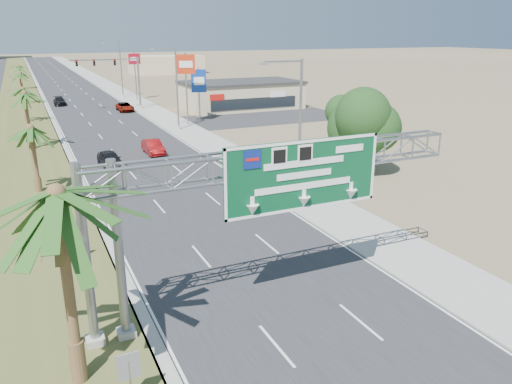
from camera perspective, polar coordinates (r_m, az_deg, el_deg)
The scene contains 27 objects.
road at distance 118.80m, azimuth -20.55°, elevation 11.11°, with size 12.00×300.00×0.02m, color #28282B.
sidewalk_right at distance 119.80m, azimuth -16.44°, elevation 11.57°, with size 4.00×300.00×0.10m, color #9E9B93.
median_grass at distance 118.39m, azimuth -25.43°, elevation 10.53°, with size 7.00×300.00×0.12m, color #4D5626.
sign_gantry at distance 20.57m, azimuth 1.13°, elevation 1.87°, with size 16.75×1.24×7.50m.
palm_near at distance 16.54m, azimuth -21.85°, elevation -0.31°, with size 5.70×5.70×8.35m.
palm_row_b at distance 40.40m, azimuth -24.38°, elevation 6.56°, with size 3.99×3.99×5.95m.
palm_row_c at distance 56.14m, azimuth -24.96°, elevation 10.05°, with size 3.99×3.99×6.75m.
palm_row_d at distance 74.18m, azimuth -25.10°, elevation 10.58°, with size 3.99×3.99×5.45m.
palm_row_e at distance 93.05m, azimuth -25.36°, elevation 12.12°, with size 3.99×3.99×6.15m.
palm_row_f at distance 118.02m, azimuth -25.49°, elevation 12.79°, with size 3.99×3.99×5.75m.
streetlight_near at distance 35.07m, azimuth 4.74°, elevation 6.25°, with size 3.27×0.44×10.00m.
streetlight_mid at distance 62.60m, azimuth -9.18°, elevation 11.20°, with size 3.27×0.44×10.00m.
streetlight_far at distance 97.58m, azimuth -15.26°, elevation 13.14°, with size 3.27×0.44×10.00m.
signal_mast at distance 81.47m, azimuth -14.68°, elevation 12.47°, with size 10.28×0.71×8.00m.
store_building at distance 80.95m, azimuth -1.72°, elevation 10.97°, with size 18.00×10.00×4.00m, color #C6B586.
oak_near at distance 42.54m, azimuth 11.18°, elevation 7.80°, with size 4.50×4.50×6.80m.
oak_far at distance 47.59m, azimuth 11.26°, elevation 7.97°, with size 3.50×3.50×5.60m.
median_signback_a at distance 17.33m, azimuth -14.29°, elevation -19.13°, with size 0.75×0.08×2.08m.
median_signback_b at distance 27.81m, azimuth -20.60°, elevation -5.02°, with size 0.75×0.08×2.08m.
building_distant_right at distance 153.35m, azimuth -10.23°, elevation 14.15°, with size 20.00×12.00×5.00m, color #C6B586.
car_left_lane at distance 46.96m, azimuth -16.36°, elevation 3.60°, with size 1.73×4.30×1.46m, color black.
car_mid_lane at distance 51.08m, azimuth -11.68°, elevation 5.04°, with size 1.50×4.29×1.41m, color maroon.
car_right_lane at distance 80.34m, azimuth -14.75°, elevation 9.37°, with size 2.17×4.70×1.31m, color gray.
car_far at distance 90.43m, azimuth -21.54°, elevation 9.62°, with size 1.82×4.48×1.30m, color black.
pole_sign_red_near at distance 65.75m, azimuth -8.04°, elevation 13.79°, with size 2.39×0.95×9.18m.
pole_sign_blue at distance 68.86m, azimuth -6.57°, elevation 12.30°, with size 2.02×0.74×7.11m.
pole_sign_red_far at distance 92.85m, azimuth -13.71°, elevation 14.17°, with size 2.19×0.95×8.25m.
Camera 1 is at (-9.78, -7.81, 11.73)m, focal length 35.00 mm.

